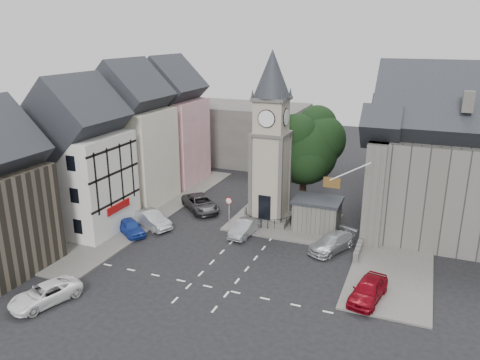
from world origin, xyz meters
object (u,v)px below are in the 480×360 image
at_px(car_west_blue, 130,227).
at_px(car_east_red, 368,290).
at_px(clock_tower, 271,140).
at_px(stone_shelter, 317,214).
at_px(pedestrian, 382,232).

height_order(car_west_blue, car_east_red, car_east_red).
distance_m(clock_tower, car_west_blue, 15.19).
xyz_separation_m(stone_shelter, car_east_red, (6.00, -10.50, -0.77)).
bearing_deg(stone_shelter, clock_tower, 174.16).
relative_size(stone_shelter, car_west_blue, 1.06).
relative_size(clock_tower, stone_shelter, 3.78).
xyz_separation_m(car_west_blue, car_east_red, (21.57, -3.26, 0.08)).
height_order(stone_shelter, pedestrian, stone_shelter).
height_order(clock_tower, car_east_red, clock_tower).
xyz_separation_m(clock_tower, pedestrian, (10.70, -0.87, -7.19)).
relative_size(car_west_blue, car_east_red, 0.89).
xyz_separation_m(clock_tower, stone_shelter, (4.80, -0.49, -6.57)).
xyz_separation_m(car_west_blue, pedestrian, (21.47, 6.86, 0.24)).
distance_m(car_west_blue, car_east_red, 21.81).
height_order(clock_tower, pedestrian, clock_tower).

